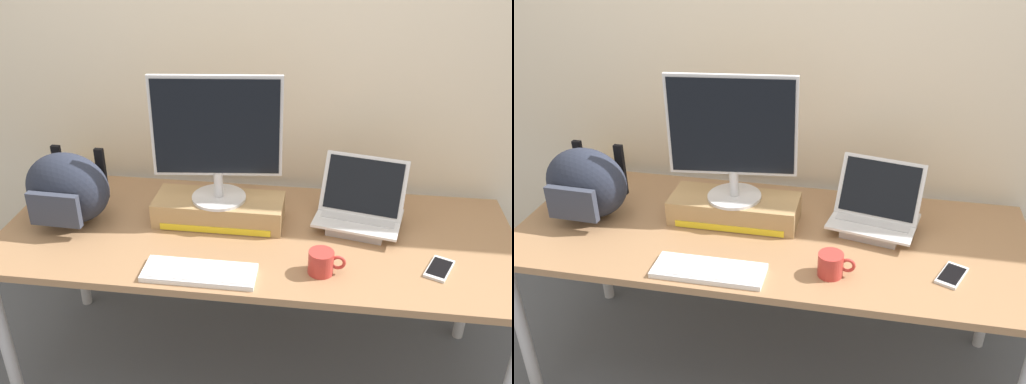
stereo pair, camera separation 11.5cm
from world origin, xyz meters
The scene contains 11 objects.
ground_plane centered at (0.00, 0.00, 0.00)m, with size 20.00×20.00×0.00m, color #515660.
back_wall centered at (0.00, 0.51, 1.30)m, with size 7.00×0.10×2.60m, color beige.
desk centered at (0.00, 0.00, 0.67)m, with size 2.02×0.81×0.74m.
toner_box_yellow centered at (-0.16, 0.07, 0.79)m, with size 0.52×0.21×0.10m.
desktop_monitor centered at (-0.16, 0.06, 1.11)m, with size 0.50×0.22×0.51m.
open_laptop centered at (0.40, 0.10, 0.79)m, with size 0.37×0.31×0.27m.
external_keyboard centered at (-0.16, -0.31, 0.75)m, with size 0.40×0.14×0.02m.
messenger_backpack centered at (-0.76, -0.02, 0.88)m, with size 0.35×0.27×0.30m.
coffee_mug centered at (0.27, -0.24, 0.78)m, with size 0.13×0.09×0.09m.
cell_phone centered at (0.68, -0.16, 0.74)m, with size 0.13×0.16×0.01m.
plush_toy centered at (-0.88, 0.33, 0.78)m, with size 0.10×0.10×0.10m.
Camera 2 is at (0.37, -1.87, 1.93)m, focal length 39.64 mm.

